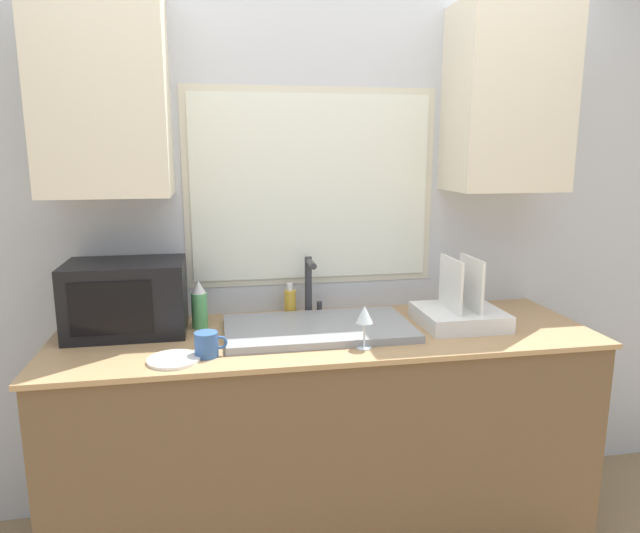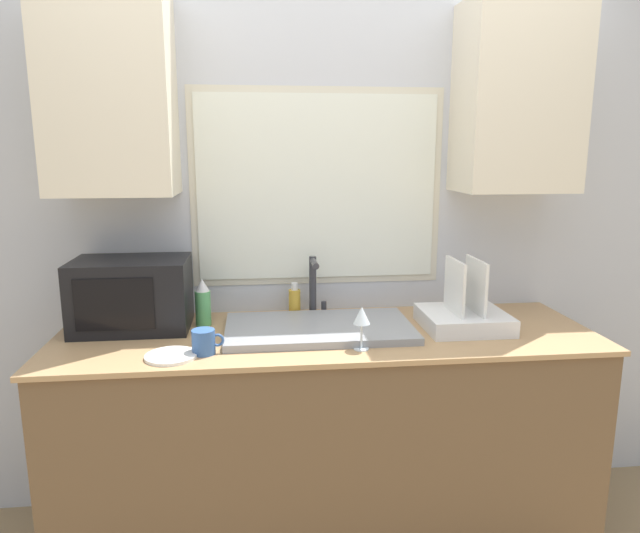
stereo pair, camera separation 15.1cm
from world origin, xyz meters
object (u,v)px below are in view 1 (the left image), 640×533
(faucet, at_px, (310,282))
(wine_glass, at_px, (365,316))
(soap_bottle, at_px, (290,301))
(spray_bottle, at_px, (199,305))
(microwave, at_px, (126,298))
(mug_near_sink, at_px, (207,344))
(dish_rack, at_px, (460,313))

(faucet, bearing_deg, wine_glass, -74.09)
(soap_bottle, height_order, wine_glass, wine_glass)
(faucet, height_order, wine_glass, faucet)
(spray_bottle, bearing_deg, faucet, 9.83)
(spray_bottle, relative_size, soap_bottle, 1.37)
(microwave, distance_m, soap_bottle, 0.69)
(mug_near_sink, relative_size, wine_glass, 0.71)
(faucet, height_order, spray_bottle, faucet)
(dish_rack, bearing_deg, wine_glass, -156.18)
(spray_bottle, distance_m, wine_glass, 0.71)
(faucet, xyz_separation_m, microwave, (-0.76, -0.10, -0.01))
(spray_bottle, height_order, wine_glass, spray_bottle)
(dish_rack, distance_m, mug_near_sink, 1.06)
(faucet, xyz_separation_m, dish_rack, (0.60, -0.25, -0.10))
(mug_near_sink, bearing_deg, microwave, 133.26)
(soap_bottle, bearing_deg, microwave, -169.22)
(faucet, distance_m, wine_glass, 0.47)
(faucet, relative_size, dish_rack, 0.79)
(dish_rack, relative_size, soap_bottle, 2.33)
(microwave, xyz_separation_m, mug_near_sink, (0.32, -0.34, -0.10))
(microwave, height_order, wine_glass, microwave)
(soap_bottle, bearing_deg, faucet, -20.13)
(spray_bottle, bearing_deg, microwave, -176.99)
(soap_bottle, bearing_deg, wine_glass, -66.14)
(faucet, height_order, mug_near_sink, faucet)
(mug_near_sink, bearing_deg, spray_bottle, 95.22)
(wine_glass, bearing_deg, spray_bottle, 148.67)
(microwave, height_order, spray_bottle, microwave)
(mug_near_sink, distance_m, wine_glass, 0.58)
(faucet, bearing_deg, dish_rack, -22.28)
(faucet, xyz_separation_m, spray_bottle, (-0.48, -0.08, -0.06))
(microwave, bearing_deg, soap_bottle, 10.78)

